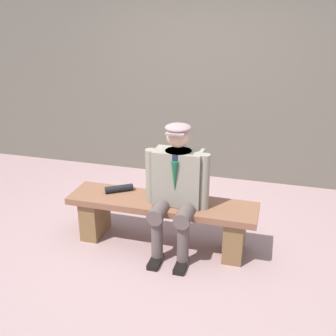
% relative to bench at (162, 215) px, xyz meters
% --- Properties ---
extents(ground_plane, '(30.00, 30.00, 0.00)m').
position_rel_bench_xyz_m(ground_plane, '(0.00, 0.00, -0.33)').
color(ground_plane, gray).
extents(bench, '(1.86, 0.44, 0.49)m').
position_rel_bench_xyz_m(bench, '(0.00, 0.00, 0.00)').
color(bench, brown).
rests_on(bench, ground).
extents(seated_man, '(0.61, 0.59, 1.28)m').
position_rel_bench_xyz_m(seated_man, '(-0.17, 0.07, 0.37)').
color(seated_man, gray).
rests_on(seated_man, ground).
extents(rolled_magazine, '(0.27, 0.22, 0.07)m').
position_rel_bench_xyz_m(rolled_magazine, '(0.47, -0.08, 0.19)').
color(rolled_magazine, black).
rests_on(rolled_magazine, bench).
extents(stadium_wall, '(12.00, 0.24, 2.52)m').
position_rel_bench_xyz_m(stadium_wall, '(0.00, -1.98, 0.93)').
color(stadium_wall, '#615C51').
rests_on(stadium_wall, ground).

